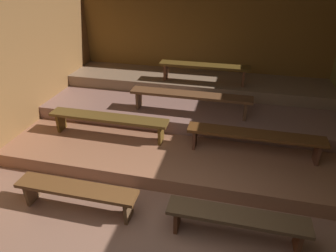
{
  "coord_description": "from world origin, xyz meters",
  "views": [
    {
      "loc": [
        0.86,
        -2.14,
        3.07
      ],
      "look_at": [
        -0.18,
        2.24,
        0.57
      ],
      "focal_mm": 31.76,
      "sensor_mm": 36.0,
      "label": 1
    }
  ],
  "objects_px": {
    "bench_floor_left": "(77,191)",
    "bench_floor_right": "(237,219)",
    "bench_middle_center": "(190,97)",
    "bench_lower_right": "(255,137)",
    "bench_lower_left": "(108,120)",
    "bench_upper_center": "(204,68)"
  },
  "relations": [
    {
      "from": "bench_floor_left",
      "to": "bench_floor_right",
      "type": "relative_size",
      "value": 1.0
    },
    {
      "from": "bench_floor_right",
      "to": "bench_middle_center",
      "type": "distance_m",
      "value": 2.66
    },
    {
      "from": "bench_lower_right",
      "to": "bench_lower_left",
      "type": "bearing_deg",
      "value": 180.0
    },
    {
      "from": "bench_floor_left",
      "to": "bench_lower_right",
      "type": "xyz_separation_m",
      "value": [
        2.35,
        1.61,
        0.25
      ]
    },
    {
      "from": "bench_lower_right",
      "to": "bench_upper_center",
      "type": "bearing_deg",
      "value": 120.43
    },
    {
      "from": "bench_floor_left",
      "to": "bench_lower_left",
      "type": "relative_size",
      "value": 0.78
    },
    {
      "from": "bench_lower_right",
      "to": "bench_middle_center",
      "type": "bearing_deg",
      "value": 146.54
    },
    {
      "from": "bench_lower_left",
      "to": "bench_floor_left",
      "type": "bearing_deg",
      "value": -82.71
    },
    {
      "from": "bench_upper_center",
      "to": "bench_floor_left",
      "type": "bearing_deg",
      "value": -109.83
    },
    {
      "from": "bench_floor_left",
      "to": "bench_floor_right",
      "type": "distance_m",
      "value": 2.14
    },
    {
      "from": "bench_floor_right",
      "to": "bench_lower_left",
      "type": "height_order",
      "value": "bench_lower_left"
    },
    {
      "from": "bench_upper_center",
      "to": "bench_floor_right",
      "type": "bearing_deg",
      "value": -75.66
    },
    {
      "from": "bench_lower_left",
      "to": "bench_upper_center",
      "type": "relative_size",
      "value": 1.13
    },
    {
      "from": "bench_floor_left",
      "to": "bench_middle_center",
      "type": "relative_size",
      "value": 0.74
    },
    {
      "from": "bench_middle_center",
      "to": "bench_upper_center",
      "type": "relative_size",
      "value": 1.19
    },
    {
      "from": "bench_floor_right",
      "to": "bench_upper_center",
      "type": "bearing_deg",
      "value": 104.34
    },
    {
      "from": "bench_floor_right",
      "to": "bench_middle_center",
      "type": "xyz_separation_m",
      "value": [
        -1.0,
        2.41,
        0.5
      ]
    },
    {
      "from": "bench_lower_left",
      "to": "bench_upper_center",
      "type": "height_order",
      "value": "bench_upper_center"
    },
    {
      "from": "bench_lower_left",
      "to": "bench_middle_center",
      "type": "height_order",
      "value": "bench_middle_center"
    },
    {
      "from": "bench_middle_center",
      "to": "bench_upper_center",
      "type": "distance_m",
      "value": 1.1
    },
    {
      "from": "bench_floor_right",
      "to": "bench_lower_right",
      "type": "distance_m",
      "value": 1.65
    },
    {
      "from": "bench_floor_right",
      "to": "bench_floor_left",
      "type": "bearing_deg",
      "value": 180.0
    }
  ]
}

